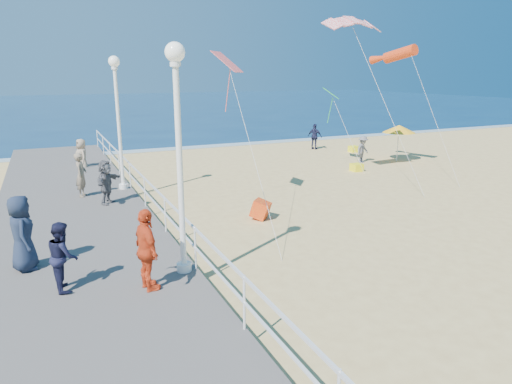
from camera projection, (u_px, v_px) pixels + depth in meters
name	position (u px, v px, depth m)	size (l,w,h in m)	color
ground	(362.00, 251.00, 13.36)	(160.00, 160.00, 0.00)	#DCBD73
ocean	(100.00, 107.00, 70.44)	(160.00, 90.00, 0.05)	#0C284B
surf_line	(176.00, 149.00, 31.36)	(160.00, 1.20, 0.04)	silver
boardwalk	(92.00, 296.00, 10.27)	(5.00, 44.00, 0.40)	#635E59
railing	(195.00, 236.00, 11.00)	(0.05, 42.00, 0.55)	white
lamp_post_mid	(178.00, 137.00, 10.26)	(0.44, 0.44, 5.32)	white
lamp_post_far	(118.00, 109.00, 18.17)	(0.44, 0.44, 5.32)	white
spectator_3	(147.00, 250.00, 9.93)	(1.09, 0.45, 1.86)	red
spectator_4	(22.00, 233.00, 10.96)	(0.91, 0.59, 1.87)	#192338
spectator_5	(106.00, 182.00, 16.62)	(1.51, 0.48, 1.63)	#555459
spectator_6	(81.00, 175.00, 17.59)	(0.62, 0.41, 1.71)	#7D6C56
spectator_7	(63.00, 256.00, 10.00)	(0.76, 0.59, 1.56)	#161832
beach_walker_a	(363.00, 149.00, 26.39)	(1.00, 0.58, 1.55)	slate
beach_walker_b	(315.00, 137.00, 31.00)	(1.02, 0.42, 1.74)	#1A1D3B
beach_walker_c	(82.00, 157.00, 23.35)	(0.89, 0.58, 1.83)	gray
box_kite	(261.00, 211.00, 16.22)	(0.55, 0.55, 0.60)	red
beach_umbrella	(399.00, 129.00, 26.56)	(1.90, 1.90, 2.14)	white
beach_chair_left	(354.00, 149.00, 30.12)	(0.55, 0.55, 0.40)	#FFF51A
beach_chair_right	(357.00, 167.00, 24.25)	(0.55, 0.55, 0.40)	yellow
kite_parafoil	(353.00, 20.00, 19.86)	(2.75, 0.90, 0.30)	red
kite_windsock	(400.00, 54.00, 22.93)	(0.56, 0.56, 2.94)	red
kite_diamond_pink	(227.00, 62.00, 16.52)	(1.16, 1.16, 0.02)	#FC5E5D
kite_diamond_green	(331.00, 93.00, 24.93)	(1.05, 1.05, 0.02)	green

